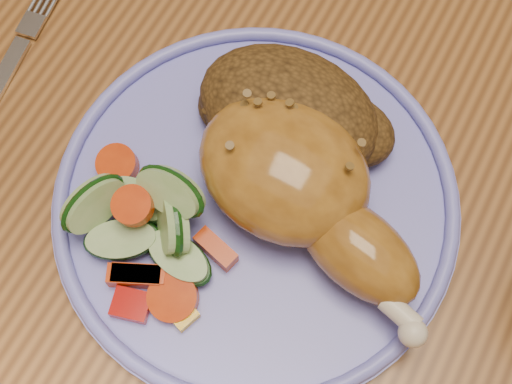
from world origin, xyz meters
TOP-DOWN VIEW (x-y plane):
  - ground at (0.00, 0.00)m, footprint 4.00×4.00m
  - dining_table at (0.00, 0.00)m, footprint 0.90×1.40m
  - plate at (-0.02, -0.11)m, footprint 0.28×0.28m
  - plate_rim at (-0.02, -0.11)m, footprint 0.28×0.28m
  - chicken_leg at (0.00, -0.10)m, footprint 0.19×0.12m
  - rice_pilaf at (-0.03, -0.05)m, footprint 0.14×0.09m
  - vegetable_pile at (-0.07, -0.17)m, footprint 0.12×0.11m
  - fork at (-0.24, -0.11)m, footprint 0.04×0.16m

SIDE VIEW (x-z plane):
  - ground at x=0.00m, z-range 0.00..0.00m
  - dining_table at x=0.00m, z-range 0.29..1.04m
  - fork at x=-0.24m, z-range 0.75..0.76m
  - plate at x=-0.02m, z-range 0.75..0.76m
  - plate_rim at x=-0.02m, z-range 0.76..0.77m
  - vegetable_pile at x=-0.07m, z-range 0.75..0.81m
  - rice_pilaf at x=-0.03m, z-range 0.76..0.81m
  - chicken_leg at x=0.00m, z-range 0.76..0.82m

